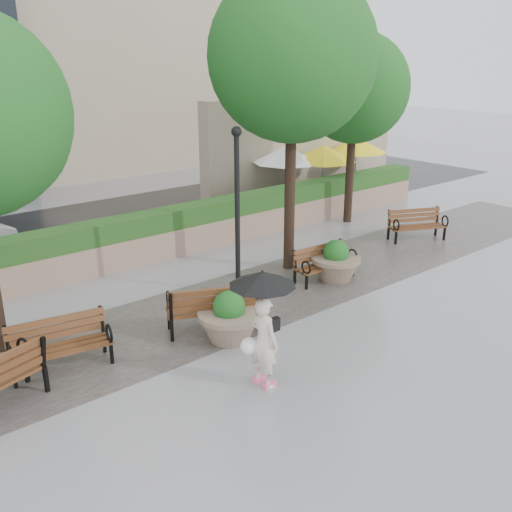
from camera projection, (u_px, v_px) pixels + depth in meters
ground at (314, 359)px, 10.88m from camera, size 100.00×100.00×0.00m
cobble_strip at (221, 308)px, 13.05m from camera, size 28.00×3.20×0.01m
hedge_wall at (134, 240)px, 15.72m from camera, size 24.00×0.80×1.35m
cafe_wall at (305, 146)px, 23.20m from camera, size 10.00×0.60×4.00m
cafe_hedge at (335, 195)px, 21.82m from camera, size 8.00×0.50×0.90m
asphalt_street at (77, 231)px, 18.84m from camera, size 40.00×7.00×0.00m
bench_1 at (61, 355)px, 10.43m from camera, size 1.88×1.01×0.96m
bench_2 at (216, 317)px, 11.90m from camera, size 2.12×1.57×1.07m
bench_3 at (324, 270)px, 14.62m from camera, size 1.71×0.79×0.89m
bench_4 at (416, 231)px, 17.83m from camera, size 1.88×1.38×0.95m
planter_left at (229, 321)px, 11.47m from camera, size 1.27×1.27×1.06m
planter_right at (336, 264)px, 14.60m from camera, size 1.27×1.27×1.07m
lamppost at (237, 223)px, 13.34m from camera, size 0.28×0.28×4.00m
tree_1 at (295, 62)px, 13.94m from camera, size 4.16×4.16×7.54m
tree_2 at (356, 91)px, 18.61m from camera, size 3.63×3.57×6.27m
patio_umb_white at (286, 155)px, 21.19m from camera, size 2.50×2.50×2.30m
patio_umb_yellow_a at (323, 154)px, 21.43m from camera, size 2.50×2.50×2.30m
patio_umb_yellow_b at (357, 145)px, 23.50m from camera, size 2.50×2.50×2.30m
pedestrian at (263, 318)px, 9.64m from camera, size 1.14×1.14×2.10m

